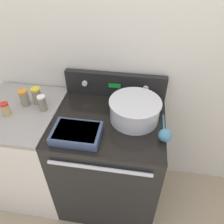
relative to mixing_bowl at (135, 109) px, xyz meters
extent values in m
cube|color=silver|center=(-0.17, 0.32, 0.26)|extent=(8.00, 0.05, 2.50)
cube|color=black|center=(-0.17, -0.04, -0.54)|extent=(0.76, 0.65, 0.89)
cube|color=black|center=(-0.17, -0.04, -0.09)|extent=(0.76, 0.65, 0.02)
cylinder|color=silver|center=(-0.17, -0.38, -0.16)|extent=(0.63, 0.02, 0.02)
cube|color=black|center=(-0.17, 0.26, 0.01)|extent=(0.76, 0.05, 0.19)
cylinder|color=white|center=(-0.40, 0.23, 0.02)|extent=(0.04, 0.02, 0.04)
cylinder|color=white|center=(0.06, 0.23, 0.02)|extent=(0.04, 0.02, 0.04)
cube|color=green|center=(-0.17, 0.23, 0.02)|extent=(0.09, 0.01, 0.03)
cube|color=silver|center=(-0.84, -0.04, -0.54)|extent=(0.58, 0.65, 0.89)
cube|color=gray|center=(-0.84, -0.04, -0.09)|extent=(0.58, 0.65, 0.03)
cylinder|color=silver|center=(0.00, 0.00, -0.01)|extent=(0.33, 0.33, 0.15)
torus|color=silver|center=(0.00, 0.00, 0.06)|extent=(0.35, 0.35, 0.01)
cylinder|color=beige|center=(0.00, 0.00, 0.05)|extent=(0.30, 0.30, 0.02)
cube|color=#38476B|center=(-0.34, -0.23, -0.06)|extent=(0.30, 0.21, 0.06)
cube|color=tan|center=(-0.34, -0.23, -0.04)|extent=(0.26, 0.18, 0.03)
cylinder|color=teal|center=(0.20, -0.06, -0.08)|extent=(0.01, 0.23, 0.01)
sphere|color=teal|center=(0.20, -0.17, -0.04)|extent=(0.08, 0.08, 0.08)
cylinder|color=gray|center=(-0.64, -0.02, -0.02)|extent=(0.05, 0.05, 0.10)
cylinder|color=white|center=(-0.64, -0.02, 0.04)|extent=(0.06, 0.06, 0.01)
cylinder|color=gray|center=(-0.71, 0.06, -0.02)|extent=(0.06, 0.06, 0.11)
cylinder|color=yellow|center=(-0.71, 0.06, 0.05)|extent=(0.07, 0.07, 0.01)
cylinder|color=gray|center=(-0.79, 0.02, -0.02)|extent=(0.06, 0.06, 0.11)
cylinder|color=orange|center=(-0.79, 0.02, 0.04)|extent=(0.06, 0.06, 0.01)
cylinder|color=tan|center=(-0.87, -0.10, -0.03)|extent=(0.05, 0.05, 0.08)
cylinder|color=red|center=(-0.87, -0.10, 0.02)|extent=(0.06, 0.06, 0.01)
camera|label=1|loc=(0.03, -1.14, 0.90)|focal=35.00mm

